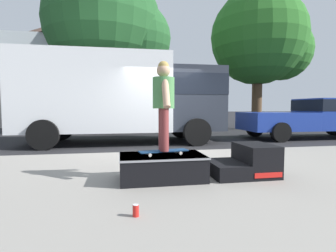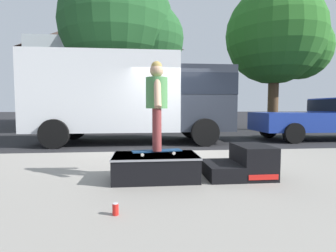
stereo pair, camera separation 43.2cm
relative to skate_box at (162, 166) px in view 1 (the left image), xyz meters
The scene contains 12 objects.
ground_plane 3.27m from the skate_box, 76.76° to the left, with size 140.00×140.00×0.00m, color black.
sidewalk_slab 0.81m from the skate_box, 12.81° to the left, with size 50.00×5.00×0.12m, color gray.
skate_box is the anchor object (origin of this frame).
kicker_ramp 1.43m from the skate_box, ahead, with size 1.05×0.81×0.52m.
skateboard 0.24m from the skate_box, 28.87° to the right, with size 0.80×0.34×0.07m.
skater_kid 1.06m from the skate_box, 28.87° to the right, with size 0.34×0.71×1.38m.
soda_can 1.45m from the skate_box, 109.88° to the right, with size 0.07×0.07×0.13m.
box_truck 5.56m from the skate_box, 95.33° to the left, with size 6.91×2.63×3.05m.
pickup_truck_blue 9.02m from the skate_box, 37.21° to the left, with size 5.70×2.09×1.61m.
street_tree_main 13.16m from the skate_box, 53.35° to the left, with size 5.79×5.26×7.81m.
street_tree_neighbour 11.06m from the skate_box, 96.45° to the left, with size 6.30×5.73×8.35m.
house_behind 18.45m from the skate_box, 100.84° to the left, with size 9.54×8.23×8.40m.
Camera 1 is at (-1.38, -7.21, 1.25)m, focal length 28.18 mm.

